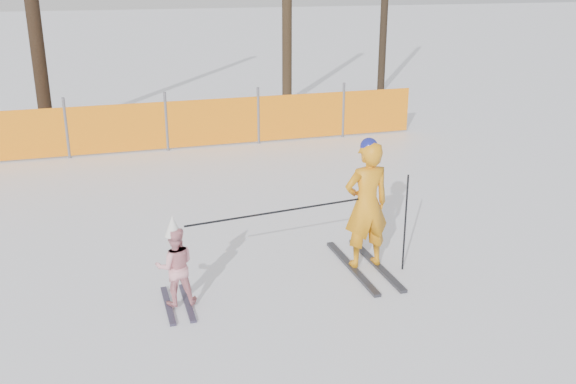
% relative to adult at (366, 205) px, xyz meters
% --- Properties ---
extents(ground, '(120.00, 120.00, 0.00)m').
position_rel_adult_xyz_m(ground, '(-0.91, -0.12, -0.86)').
color(ground, white).
rests_on(ground, ground).
extents(adult, '(0.62, 1.60, 1.73)m').
position_rel_adult_xyz_m(adult, '(0.00, 0.00, 0.00)').
color(adult, black).
rests_on(adult, ground).
extents(child, '(0.46, 0.90, 1.11)m').
position_rel_adult_xyz_m(child, '(-2.44, -0.29, -0.35)').
color(child, black).
rests_on(child, ground).
extents(ski_poles, '(2.78, 0.29, 1.28)m').
position_rel_adult_xyz_m(ski_poles, '(-0.61, -0.17, -0.02)').
color(ski_poles, black).
rests_on(ski_poles, ground).
extents(safety_fence, '(17.65, 0.06, 1.25)m').
position_rel_adult_xyz_m(safety_fence, '(-4.97, 6.49, -0.30)').
color(safety_fence, '#595960').
rests_on(safety_fence, ground).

